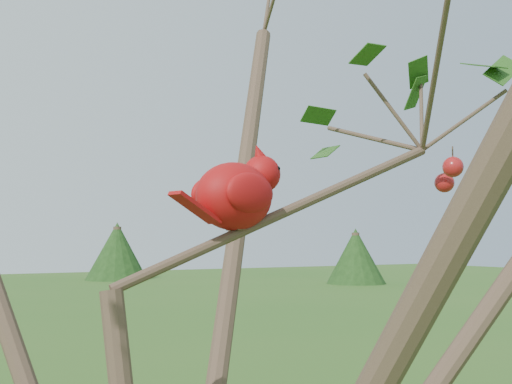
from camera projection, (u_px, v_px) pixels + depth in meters
crabapple_tree at (192, 173)px, 0.91m from camera, size 2.35×2.05×2.95m
cardinal at (238, 193)px, 1.07m from camera, size 0.24×0.14×0.17m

